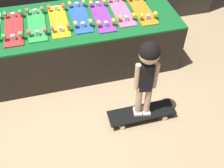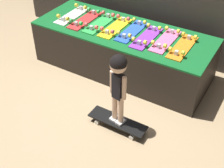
% 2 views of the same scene
% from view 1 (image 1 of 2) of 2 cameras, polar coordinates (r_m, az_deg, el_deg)
% --- Properties ---
extents(ground_plane, '(16.00, 16.00, 0.00)m').
position_cam_1_polar(ground_plane, '(2.84, -6.16, -2.75)').
color(ground_plane, tan).
extents(display_rack, '(2.33, 0.89, 0.59)m').
position_cam_1_polar(display_rack, '(3.07, -8.55, 8.95)').
color(display_rack, black).
rests_on(display_rack, ground_plane).
extents(skateboard_red_on_rack, '(0.18, 0.61, 0.09)m').
position_cam_1_polar(skateboard_red_on_rack, '(2.89, -20.62, 11.46)').
color(skateboard_red_on_rack, red).
rests_on(skateboard_red_on_rack, display_rack).
extents(skateboard_green_on_rack, '(0.18, 0.61, 0.09)m').
position_cam_1_polar(skateboard_green_on_rack, '(2.88, -16.11, 12.54)').
color(skateboard_green_on_rack, green).
rests_on(skateboard_green_on_rack, display_rack).
extents(skateboard_yellow_on_rack, '(0.18, 0.61, 0.09)m').
position_cam_1_polar(skateboard_yellow_on_rack, '(2.88, -11.54, 13.50)').
color(skateboard_yellow_on_rack, yellow).
rests_on(skateboard_yellow_on_rack, display_rack).
extents(skateboard_blue_on_rack, '(0.18, 0.61, 0.09)m').
position_cam_1_polar(skateboard_blue_on_rack, '(2.91, -7.02, 14.49)').
color(skateboard_blue_on_rack, blue).
rests_on(skateboard_blue_on_rack, display_rack).
extents(skateboard_purple_on_rack, '(0.18, 0.61, 0.09)m').
position_cam_1_polar(skateboard_purple_on_rack, '(2.91, -2.27, 14.72)').
color(skateboard_purple_on_rack, purple).
rests_on(skateboard_purple_on_rack, display_rack).
extents(skateboard_pink_on_rack, '(0.18, 0.61, 0.09)m').
position_cam_1_polar(skateboard_pink_on_rack, '(2.99, 1.96, 15.75)').
color(skateboard_pink_on_rack, pink).
rests_on(skateboard_pink_on_rack, display_rack).
extents(skateboard_orange_on_rack, '(0.18, 0.61, 0.09)m').
position_cam_1_polar(skateboard_orange_on_rack, '(3.03, 6.45, 15.92)').
color(skateboard_orange_on_rack, orange).
rests_on(skateboard_orange_on_rack, display_rack).
extents(skateboard_on_floor, '(0.66, 0.19, 0.09)m').
position_cam_1_polar(skateboard_on_floor, '(2.61, 6.42, -6.31)').
color(skateboard_on_floor, black).
rests_on(skateboard_on_floor, ground_plane).
extents(child, '(0.20, 0.17, 0.84)m').
position_cam_1_polar(child, '(2.16, 7.74, 3.50)').
color(child, silver).
rests_on(child, skateboard_on_floor).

